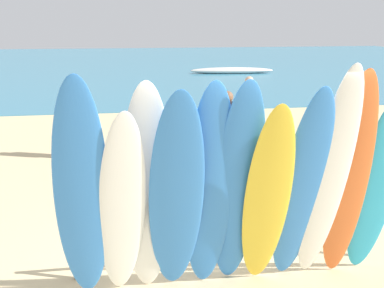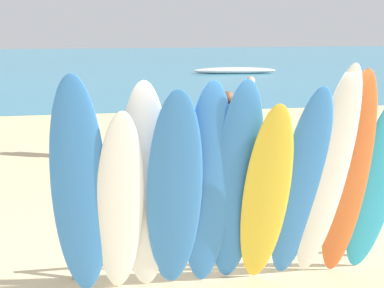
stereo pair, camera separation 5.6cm
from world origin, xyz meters
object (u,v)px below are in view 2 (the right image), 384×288
(surfboard_orange_9, at_px, (348,179))
(beach_chair_blue, at_px, (361,179))
(surfboard_white_8, at_px, (326,179))
(beachgoer_by_water, at_px, (74,119))
(surfboard_teal_10, at_px, (374,189))
(beach_chair_striped, at_px, (336,160))
(surfboard_rack, at_px, (223,229))
(surfboard_white_2, at_px, (145,193))
(surfboard_white_1, at_px, (120,208))
(surfboard_blue_3, at_px, (174,197))
(beachgoer_midbeach, at_px, (250,103))
(beachgoer_photographing, at_px, (228,127))
(surfboard_blue_0, at_px, (80,196))
(surfboard_yellow_6, at_px, (265,199))
(surfboard_blue_7, at_px, (300,190))
(distant_boat, at_px, (234,71))
(surfboard_blue_5, at_px, (236,189))
(surfboard_blue_4, at_px, (207,191))

(surfboard_orange_9, bearing_deg, beach_chair_blue, 64.33)
(surfboard_white_8, bearing_deg, beachgoer_by_water, 113.26)
(surfboard_teal_10, xyz_separation_m, beach_chair_striped, (1.23, 3.61, -0.66))
(surfboard_rack, xyz_separation_m, surfboard_white_2, (-0.99, -0.62, 0.73))
(surfboard_white_1, height_order, surfboard_blue_3, surfboard_blue_3)
(beachgoer_midbeach, height_order, beachgoer_photographing, beachgoer_photographing)
(beachgoer_midbeach, bearing_deg, surfboard_blue_3, 162.09)
(surfboard_blue_0, xyz_separation_m, surfboard_teal_10, (3.29, 0.20, -0.18))
(surfboard_white_1, relative_size, beachgoer_photographing, 1.40)
(surfboard_white_1, height_order, beachgoer_midbeach, surfboard_white_1)
(surfboard_blue_3, relative_size, surfboard_yellow_6, 1.07)
(surfboard_white_1, bearing_deg, surfboard_blue_7, -5.62)
(surfboard_rack, xyz_separation_m, beach_chair_blue, (2.76, 1.89, -0.06))
(surfboard_blue_7, relative_size, distant_boat, 0.53)
(surfboard_orange_9, distance_m, beach_chair_striped, 4.13)
(surfboard_blue_7, distance_m, distant_boat, 24.73)
(beachgoer_midbeach, bearing_deg, surfboard_blue_5, 166.47)
(surfboard_white_2, relative_size, surfboard_blue_7, 1.00)
(surfboard_blue_4, bearing_deg, surfboard_white_1, -176.05)
(beachgoer_photographing, bearing_deg, surfboard_blue_0, -12.08)
(surfboard_blue_0, xyz_separation_m, surfboard_blue_3, (0.96, 0.03, -0.08))
(surfboard_white_8, relative_size, distant_boat, 0.58)
(distant_boat, bearing_deg, surfboard_teal_10, -100.43)
(surfboard_white_1, xyz_separation_m, beachgoer_by_water, (-0.75, 6.47, -0.23))
(surfboard_blue_7, relative_size, surfboard_orange_9, 0.97)
(surfboard_white_8, relative_size, beach_chair_striped, 3.29)
(surfboard_rack, distance_m, surfboard_blue_7, 1.20)
(beachgoer_photographing, height_order, distant_boat, beachgoer_photographing)
(beachgoer_midbeach, distance_m, distant_boat, 16.93)
(surfboard_blue_5, xyz_separation_m, distant_boat, (6.07, 24.07, -1.06))
(surfboard_rack, distance_m, distant_boat, 24.17)
(beach_chair_striped, bearing_deg, beachgoer_photographing, 171.34)
(beachgoer_by_water, height_order, beachgoer_photographing, beachgoer_photographing)
(surfboard_white_8, xyz_separation_m, beachgoer_photographing, (0.03, 4.68, -0.35))
(surfboard_rack, relative_size, surfboard_white_2, 1.46)
(beachgoer_photographing, bearing_deg, surfboard_blue_5, 4.89)
(distant_boat, bearing_deg, beachgoer_midbeach, -102.86)
(distant_boat, bearing_deg, surfboard_yellow_6, -103.42)
(surfboard_white_2, height_order, surfboard_white_8, surfboard_white_8)
(surfboard_rack, relative_size, surfboard_blue_5, 1.43)
(surfboard_blue_7, distance_m, surfboard_white_8, 0.31)
(surfboard_orange_9, relative_size, beach_chair_blue, 3.13)
(surfboard_white_1, relative_size, distant_boat, 0.48)
(surfboard_white_1, bearing_deg, surfboard_blue_5, -3.60)
(surfboard_blue_3, relative_size, beachgoer_by_water, 1.68)
(beach_chair_blue, bearing_deg, surfboard_blue_4, -155.59)
(surfboard_white_2, height_order, surfboard_yellow_6, surfboard_white_2)
(surfboard_blue_5, bearing_deg, surfboard_blue_4, -178.89)
(surfboard_blue_7, distance_m, surfboard_teal_10, 0.98)
(surfboard_blue_7, distance_m, beach_chair_blue, 3.42)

